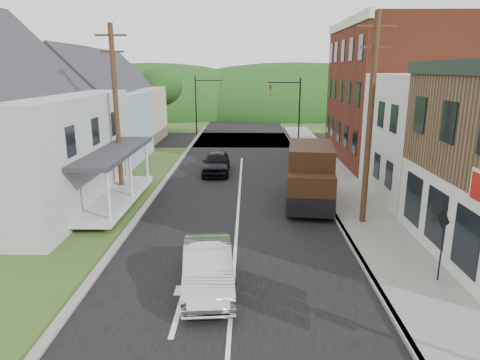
{
  "coord_description": "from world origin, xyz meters",
  "views": [
    {
      "loc": [
        0.47,
        -14.63,
        6.75
      ],
      "look_at": [
        0.14,
        2.82,
        2.2
      ],
      "focal_mm": 32.0,
      "sensor_mm": 36.0,
      "label": 1
    }
  ],
  "objects_px": {
    "dark_sedan": "(216,163)",
    "delivery_van": "(310,176)",
    "warning_sign": "(442,235)",
    "silver_sedan": "(208,268)"
  },
  "relations": [
    {
      "from": "dark_sedan",
      "to": "delivery_van",
      "type": "relative_size",
      "value": 0.76
    },
    {
      "from": "dark_sedan",
      "to": "warning_sign",
      "type": "bearing_deg",
      "value": -61.88
    },
    {
      "from": "silver_sedan",
      "to": "dark_sedan",
      "type": "xyz_separation_m",
      "value": [
        -0.86,
        15.36,
        0.03
      ]
    },
    {
      "from": "silver_sedan",
      "to": "warning_sign",
      "type": "bearing_deg",
      "value": -2.45
    },
    {
      "from": "warning_sign",
      "to": "dark_sedan",
      "type": "bearing_deg",
      "value": 109.52
    },
    {
      "from": "silver_sedan",
      "to": "delivery_van",
      "type": "relative_size",
      "value": 0.76
    },
    {
      "from": "silver_sedan",
      "to": "warning_sign",
      "type": "distance_m",
      "value": 7.44
    },
    {
      "from": "delivery_van",
      "to": "warning_sign",
      "type": "distance_m",
      "value": 8.79
    },
    {
      "from": "silver_sedan",
      "to": "warning_sign",
      "type": "xyz_separation_m",
      "value": [
        7.36,
        0.43,
        0.98
      ]
    },
    {
      "from": "dark_sedan",
      "to": "warning_sign",
      "type": "relative_size",
      "value": 1.79
    }
  ]
}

